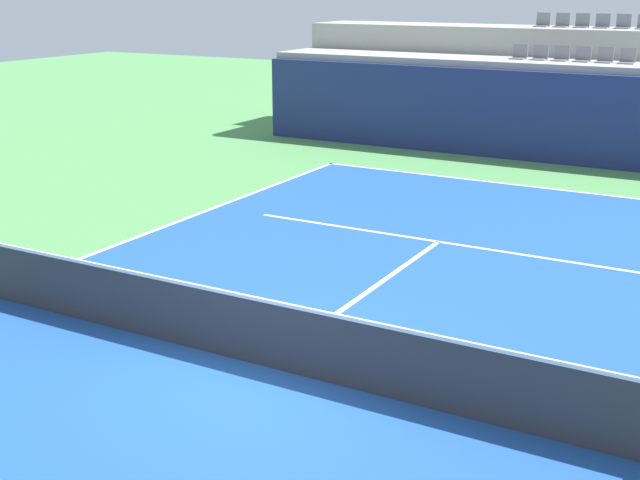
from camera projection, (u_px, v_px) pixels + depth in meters
name	position (u px, v px, depth m)	size (l,w,h in m)	color
ground_plane	(263.00, 366.00, 11.10)	(80.00, 80.00, 0.00)	#4C8C4C
court_surface	(263.00, 366.00, 11.10)	(11.00, 24.00, 0.01)	#1E4C99
baseline_far	(518.00, 185.00, 21.06)	(11.00, 0.10, 0.00)	white
service_line_far	(438.00, 242.00, 16.43)	(8.26, 0.10, 0.00)	white
centre_service_line	(368.00, 292.00, 13.76)	(0.10, 6.40, 0.00)	white
back_wall	(555.00, 118.00, 23.40)	(18.72, 0.30, 2.56)	navy
stands_tier_lower	(566.00, 109.00, 24.50)	(18.72, 2.40, 2.76)	#9E9E99
stands_tier_upper	(585.00, 86.00, 26.38)	(18.72, 2.40, 3.60)	#9E9E99
seating_row_lower	(572.00, 57.00, 24.13)	(3.55, 0.44, 0.44)	slate
seating_row_upper	(592.00, 24.00, 25.89)	(3.55, 0.44, 0.44)	slate
tennis_net	(262.00, 331.00, 10.95)	(11.08, 0.08, 1.07)	black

